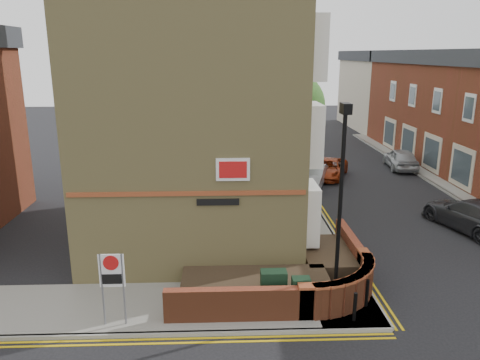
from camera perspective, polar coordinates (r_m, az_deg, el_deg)
name	(u,v)px	position (r m, az deg, el deg)	size (l,w,h in m)	color
ground	(288,333)	(14.15, 5.91, -18.10)	(120.00, 120.00, 0.00)	black
pavement_corner	(171,307)	(15.36, -8.41, -15.02)	(13.00, 3.00, 0.12)	gray
pavement_main	(285,182)	(29.00, 5.46, -0.25)	(2.00, 32.00, 0.12)	gray
kerb_side	(166,334)	(14.10, -9.07, -18.08)	(13.00, 0.15, 0.12)	gray
kerb_main_near	(301,182)	(29.15, 7.41, -0.23)	(0.15, 32.00, 0.12)	gray
kerb_main_far	(451,195)	(28.88, 24.28, -1.63)	(0.15, 40.00, 0.12)	gray
yellow_lines_side	(165,341)	(13.92, -9.18, -18.83)	(13.00, 0.28, 0.01)	gold
yellow_lines_main	(305,183)	(29.21, 7.89, -0.32)	(0.28, 32.00, 0.01)	gold
corner_building	(197,91)	(19.78, -5.22, 10.72)	(8.95, 10.40, 13.60)	tan
garden_wall	(278,291)	(16.28, 4.66, -13.29)	(6.80, 6.00, 1.20)	brown
lamppost	(340,209)	(14.06, 12.09, -3.42)	(0.25, 0.50, 6.30)	black
utility_cabinet_large	(273,289)	(14.86, 4.10, -13.09)	(0.80, 0.45, 1.20)	black
utility_cabinet_small	(301,295)	(14.72, 7.41, -13.68)	(0.55, 0.40, 1.10)	black
bollard_near	(355,307)	(14.58, 13.82, -14.79)	(0.11, 0.11, 0.90)	black
bollard_far	(367,293)	(15.41, 15.21, -13.15)	(0.11, 0.11, 0.90)	black
zone_sign	(112,276)	(14.00, -15.33, -11.25)	(0.72, 0.07, 2.20)	slate
far_terrace_cream	(376,89)	(52.44, 16.21, 10.57)	(5.40, 12.40, 8.00)	beige
tree_near	(291,110)	(26.20, 6.28, 8.43)	(3.64, 3.65, 6.70)	#382B1E
tree_mid	(275,90)	(34.05, 4.33, 10.86)	(4.03, 4.03, 7.42)	#382B1E
tree_far	(265,87)	(42.01, 3.08, 11.31)	(3.81, 3.81, 7.00)	#382B1E
traffic_light_assembly	(276,118)	(37.27, 4.36, 7.50)	(0.20, 0.16, 4.20)	black
silver_car_near	(313,176)	(28.41, 8.89, 0.48)	(1.32, 3.78, 1.24)	#9C9DA3
red_car_main	(329,168)	(30.58, 10.77, 1.40)	(1.98, 4.28, 1.19)	#942E10
grey_car_far	(472,215)	(23.53, 26.46, -3.82)	(2.04, 5.01, 1.45)	#2E2F34
silver_car_far	(401,159)	(34.20, 19.00, 2.49)	(1.69, 4.21, 1.43)	#9FA3A6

